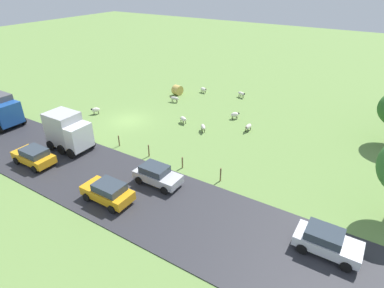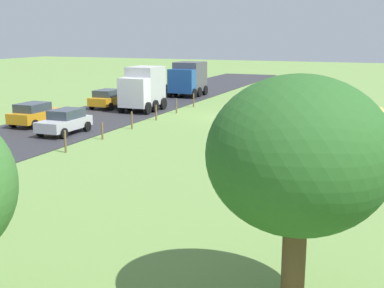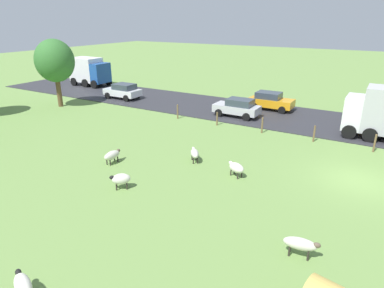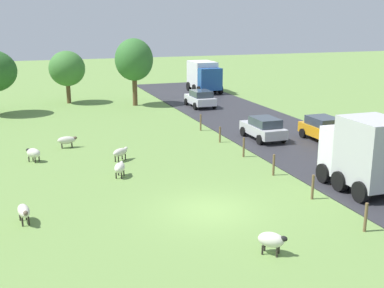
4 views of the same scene
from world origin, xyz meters
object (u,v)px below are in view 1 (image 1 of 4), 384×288
(sheep_3, at_px, (203,127))
(sheep_1, at_px, (248,127))
(sheep_7, at_px, (235,115))
(sheep_4, at_px, (174,98))
(sheep_2, at_px, (183,119))
(hay_bale_0, at_px, (177,90))
(sheep_5, at_px, (241,94))
(car_0, at_px, (327,241))
(car_4, at_px, (157,175))
(car_3, at_px, (108,192))
(sheep_0, at_px, (203,89))
(car_1, at_px, (34,156))
(sheep_6, at_px, (96,110))
(truck_0, at_px, (68,131))

(sheep_3, bearing_deg, sheep_1, 123.44)
(sheep_7, bearing_deg, sheep_4, -94.22)
(sheep_2, xyz_separation_m, sheep_3, (0.61, 2.91, 0.01))
(hay_bale_0, bearing_deg, sheep_4, 26.29)
(sheep_5, xyz_separation_m, car_0, (21.87, 15.34, 0.32))
(car_0, xyz_separation_m, car_4, (-0.23, -12.89, -0.01))
(sheep_2, height_order, sheep_5, sheep_2)
(car_4, bearing_deg, car_3, -24.59)
(sheep_1, distance_m, car_0, 16.67)
(hay_bale_0, bearing_deg, sheep_0, 135.32)
(sheep_4, height_order, hay_bale_0, hay_bale_0)
(sheep_4, relative_size, car_4, 0.34)
(sheep_7, relative_size, car_1, 0.26)
(hay_bale_0, xyz_separation_m, car_1, (21.39, -0.50, 0.21))
(sheep_0, height_order, car_1, car_1)
(car_0, bearing_deg, car_3, -76.73)
(sheep_0, xyz_separation_m, hay_bale_0, (2.62, -2.59, 0.18))
(sheep_1, bearing_deg, car_1, -39.34)
(sheep_5, distance_m, car_4, 21.78)
(sheep_1, xyz_separation_m, sheep_7, (-2.11, -2.55, 0.02))
(sheep_6, distance_m, car_4, 16.48)
(car_0, relative_size, car_3, 0.98)
(truck_0, relative_size, car_1, 1.02)
(car_4, bearing_deg, car_0, 88.98)
(sheep_3, height_order, car_4, car_4)
(sheep_0, bearing_deg, sheep_4, -14.62)
(sheep_5, bearing_deg, sheep_1, 28.27)
(sheep_1, bearing_deg, sheep_7, -129.63)
(sheep_7, height_order, car_0, car_0)
(sheep_3, bearing_deg, sheep_7, 163.05)
(car_1, bearing_deg, sheep_2, 155.91)
(sheep_3, distance_m, car_3, 13.72)
(truck_0, bearing_deg, car_3, 66.72)
(sheep_1, bearing_deg, hay_bale_0, -112.64)
(sheep_6, distance_m, car_0, 28.66)
(hay_bale_0, distance_m, car_1, 21.39)
(sheep_0, relative_size, truck_0, 0.28)
(sheep_5, height_order, car_4, car_4)
(car_3, height_order, car_4, car_3)
(sheep_3, relative_size, car_0, 0.30)
(sheep_0, relative_size, hay_bale_0, 0.84)
(sheep_5, relative_size, car_3, 0.32)
(sheep_4, relative_size, sheep_6, 1.23)
(sheep_5, bearing_deg, truck_0, -20.31)
(truck_0, relative_size, car_4, 1.05)
(sheep_1, bearing_deg, car_4, -10.52)
(car_3, bearing_deg, sheep_1, 166.15)
(truck_0, xyz_separation_m, car_3, (3.77, 8.75, -1.02))
(sheep_2, relative_size, sheep_5, 0.89)
(sheep_4, xyz_separation_m, sheep_5, (-6.18, 6.63, 0.01))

